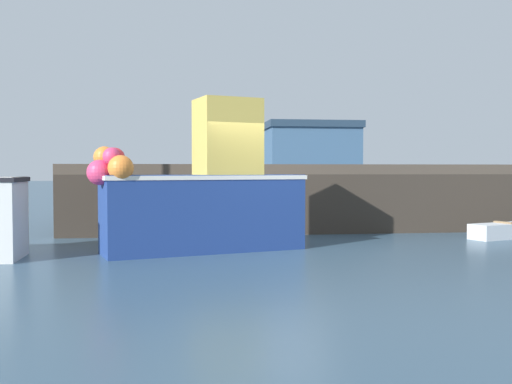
# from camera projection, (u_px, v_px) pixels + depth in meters

# --- Properties ---
(ground) EXTENTS (120.00, 160.00, 0.10)m
(ground) POSITION_uv_depth(u_px,v_px,m) (268.00, 250.00, 11.82)
(ground) COLOR #334C60
(pier) EXTENTS (13.75, 7.75, 1.74)m
(pier) POSITION_uv_depth(u_px,v_px,m) (311.00, 175.00, 17.52)
(pier) COLOR #473D33
(pier) RESTS_ON ground
(fishing_boat_near_right) EXTENTS (4.20, 2.19, 2.99)m
(fishing_boat_near_right) POSITION_uv_depth(u_px,v_px,m) (205.00, 195.00, 11.29)
(fishing_boat_near_right) COLOR navy
(fishing_boat_near_right) RESTS_ON ground
(rowboat) EXTENTS (1.84, 1.11, 0.39)m
(rowboat) POSITION_uv_depth(u_px,v_px,m) (504.00, 231.00, 13.45)
(rowboat) COLOR silver
(rowboat) RESTS_ON ground
(warehouse) EXTENTS (6.84, 7.09, 5.17)m
(warehouse) POSITION_uv_depth(u_px,v_px,m) (308.00, 157.00, 44.24)
(warehouse) COLOR #385675
(warehouse) RESTS_ON ground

